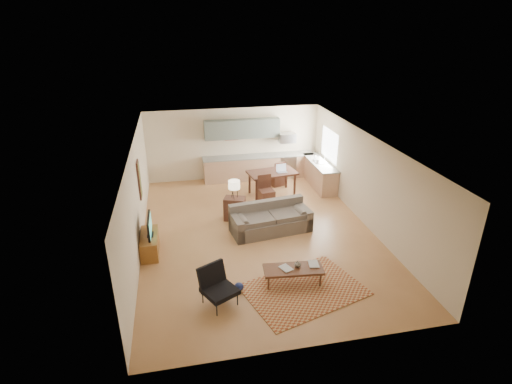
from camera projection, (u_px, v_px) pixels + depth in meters
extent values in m
plane|color=#B07746|center=(258.00, 232.00, 11.57)|extent=(9.00, 9.00, 0.00)
plane|color=white|center=(258.00, 143.00, 10.49)|extent=(9.00, 9.00, 0.00)
plane|color=beige|center=(234.00, 144.00, 15.07)|extent=(6.50, 0.00, 6.50)
plane|color=beige|center=(311.00, 289.00, 6.99)|extent=(6.50, 0.00, 6.50)
plane|color=beige|center=(137.00, 199.00, 10.43)|extent=(0.00, 9.00, 9.00)
plane|color=beige|center=(367.00, 181.00, 11.62)|extent=(0.00, 9.00, 9.00)
cube|color=#A5A8AD|center=(286.00, 165.00, 15.51)|extent=(0.62, 0.62, 0.90)
cube|color=#A5A8AD|center=(287.00, 138.00, 15.09)|extent=(0.62, 0.40, 0.35)
cube|color=slate|center=(242.00, 129.00, 14.73)|extent=(2.80, 0.34, 0.70)
cube|color=white|center=(329.00, 145.00, 14.23)|extent=(0.02, 1.40, 1.05)
cube|color=#983D20|center=(304.00, 290.00, 9.11)|extent=(3.00, 2.48, 0.02)
imported|color=#963824|center=(282.00, 270.00, 9.11)|extent=(0.44, 0.46, 0.03)
imported|color=navy|center=(309.00, 264.00, 9.32)|extent=(0.32, 0.38, 0.02)
imported|color=black|center=(298.00, 264.00, 9.22)|extent=(0.21, 0.21, 0.16)
imported|color=#F8DEBB|center=(315.00, 157.00, 14.62)|extent=(0.12, 0.13, 0.19)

